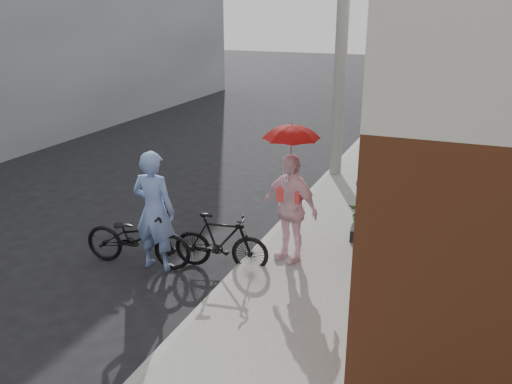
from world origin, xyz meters
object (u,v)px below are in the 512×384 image
Objects in this scene: utility_pole at (342,28)px; planter at (362,234)px; bike_left at (138,237)px; bike_right at (221,242)px; kimono_woman at (290,208)px; officer at (154,211)px.

utility_pole reaches higher than planter.
bike_right is at bearing -80.68° from bike_left.
kimono_woman is (2.26, 0.90, 0.52)m from bike_left.
bike_right is (-0.50, -5.35, -3.04)m from utility_pole.
officer reaches higher than planter.
bike_left is (-1.80, -5.72, -3.02)m from utility_pole.
utility_pole is 4.54× the size of bike_right.
officer is 1.07× the size of bike_left.
bike_right is 0.88× the size of kimono_woman.
utility_pole is 5.46m from kimono_woman.
utility_pole is at bearing -105.12° from officer.
utility_pole is at bearing 115.34° from kimono_woman.
bike_left is 2.48m from kimono_woman.
planter is at bearing 71.46° from kimono_woman.
officer reaches higher than bike_right.
bike_left is at bearing 97.02° from bike_right.
utility_pole reaches higher than kimono_woman.
planter is (1.90, 1.71, -0.24)m from bike_right.
officer is at bearing -144.53° from planter.
utility_pole is 5.09m from planter.
kimono_woman reaches higher than bike_left.
bike_right is (0.98, 0.34, -0.50)m from officer.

